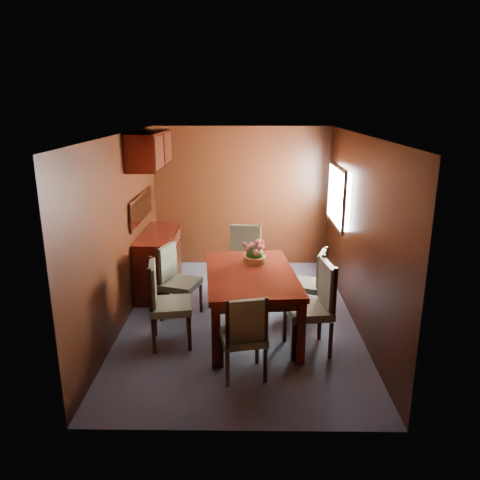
{
  "coord_description": "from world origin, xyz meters",
  "views": [
    {
      "loc": [
        0.08,
        -5.72,
        2.77
      ],
      "look_at": [
        0.0,
        0.13,
        1.05
      ],
      "focal_mm": 35.0,
      "sensor_mm": 36.0,
      "label": 1
    }
  ],
  "objects_px": {
    "dining_table": "(251,281)",
    "sideboard": "(159,261)",
    "chair_right_near": "(316,302)",
    "flower_centerpiece": "(255,252)",
    "chair_left_near": "(163,299)",
    "chair_head": "(244,333)"
  },
  "relations": [
    {
      "from": "chair_head",
      "to": "chair_right_near",
      "type": "bearing_deg",
      "value": 25.27
    },
    {
      "from": "chair_right_near",
      "to": "chair_head",
      "type": "bearing_deg",
      "value": 119.96
    },
    {
      "from": "sideboard",
      "to": "flower_centerpiece",
      "type": "distance_m",
      "value": 1.85
    },
    {
      "from": "chair_left_near",
      "to": "flower_centerpiece",
      "type": "relative_size",
      "value": 3.28
    },
    {
      "from": "chair_left_near",
      "to": "chair_head",
      "type": "distance_m",
      "value": 1.19
    },
    {
      "from": "sideboard",
      "to": "dining_table",
      "type": "bearing_deg",
      "value": -45.0
    },
    {
      "from": "sideboard",
      "to": "chair_left_near",
      "type": "distance_m",
      "value": 1.75
    },
    {
      "from": "sideboard",
      "to": "chair_right_near",
      "type": "distance_m",
      "value": 2.8
    },
    {
      "from": "chair_left_near",
      "to": "sideboard",
      "type": "bearing_deg",
      "value": -176.97
    },
    {
      "from": "chair_head",
      "to": "flower_centerpiece",
      "type": "distance_m",
      "value": 1.45
    },
    {
      "from": "sideboard",
      "to": "chair_head",
      "type": "bearing_deg",
      "value": -61.6
    },
    {
      "from": "dining_table",
      "to": "sideboard",
      "type": "bearing_deg",
      "value": 129.1
    },
    {
      "from": "sideboard",
      "to": "chair_left_near",
      "type": "xyz_separation_m",
      "value": [
        0.37,
        -1.7,
        0.12
      ]
    },
    {
      "from": "dining_table",
      "to": "chair_right_near",
      "type": "relative_size",
      "value": 1.66
    },
    {
      "from": "sideboard",
      "to": "dining_table",
      "type": "relative_size",
      "value": 0.78
    },
    {
      "from": "dining_table",
      "to": "flower_centerpiece",
      "type": "height_order",
      "value": "flower_centerpiece"
    },
    {
      "from": "dining_table",
      "to": "flower_centerpiece",
      "type": "distance_m",
      "value": 0.44
    },
    {
      "from": "chair_right_near",
      "to": "chair_head",
      "type": "distance_m",
      "value": 1.02
    },
    {
      "from": "chair_left_near",
      "to": "chair_head",
      "type": "xyz_separation_m",
      "value": [
        0.95,
        -0.73,
        -0.05
      ]
    },
    {
      "from": "chair_head",
      "to": "flower_centerpiece",
      "type": "height_order",
      "value": "flower_centerpiece"
    },
    {
      "from": "dining_table",
      "to": "chair_left_near",
      "type": "distance_m",
      "value": 1.07
    },
    {
      "from": "sideboard",
      "to": "flower_centerpiece",
      "type": "bearing_deg",
      "value": -35.96
    }
  ]
}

